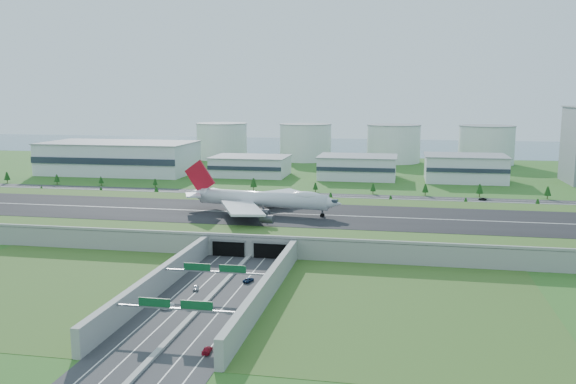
% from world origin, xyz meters
% --- Properties ---
extents(ground, '(1200.00, 1200.00, 0.00)m').
position_xyz_m(ground, '(0.00, 0.00, 0.00)').
color(ground, '#285D1D').
rests_on(ground, ground).
extents(airfield_deck, '(520.00, 100.00, 9.20)m').
position_xyz_m(airfield_deck, '(0.00, -0.09, 4.12)').
color(airfield_deck, gray).
rests_on(airfield_deck, ground).
extents(underpass_road, '(38.80, 120.40, 8.00)m').
position_xyz_m(underpass_road, '(0.00, -99.42, 3.43)').
color(underpass_road, '#28282B').
rests_on(underpass_road, ground).
extents(sign_gantry_near, '(38.70, 0.70, 9.80)m').
position_xyz_m(sign_gantry_near, '(0.00, -95.04, 6.95)').
color(sign_gantry_near, gray).
rests_on(sign_gantry_near, ground).
extents(sign_gantry_far, '(38.70, 0.70, 9.80)m').
position_xyz_m(sign_gantry_far, '(0.00, -130.04, 6.95)').
color(sign_gantry_far, gray).
rests_on(sign_gantry_far, ground).
extents(north_expressway, '(560.00, 36.00, 0.12)m').
position_xyz_m(north_expressway, '(0.00, 95.00, 0.06)').
color(north_expressway, '#28282B').
rests_on(north_expressway, ground).
extents(tree_row, '(502.48, 48.67, 8.35)m').
position_xyz_m(tree_row, '(3.23, 96.12, 4.63)').
color(tree_row, '#3D2819').
rests_on(tree_row, ground).
extents(hangar_west, '(120.00, 60.00, 25.00)m').
position_xyz_m(hangar_west, '(-170.00, 185.00, 12.50)').
color(hangar_west, silver).
rests_on(hangar_west, ground).
extents(hangar_mid_a, '(58.00, 42.00, 15.00)m').
position_xyz_m(hangar_mid_a, '(-60.00, 190.00, 7.50)').
color(hangar_mid_a, silver).
rests_on(hangar_mid_a, ground).
extents(hangar_mid_b, '(58.00, 42.00, 17.00)m').
position_xyz_m(hangar_mid_b, '(25.00, 190.00, 8.50)').
color(hangar_mid_b, silver).
rests_on(hangar_mid_b, ground).
extents(hangar_mid_c, '(58.00, 42.00, 19.00)m').
position_xyz_m(hangar_mid_c, '(105.00, 190.00, 9.50)').
color(hangar_mid_c, silver).
rests_on(hangar_mid_c, ground).
extents(fuel_tank_a, '(50.00, 50.00, 35.00)m').
position_xyz_m(fuel_tank_a, '(-120.00, 310.00, 17.50)').
color(fuel_tank_a, silver).
rests_on(fuel_tank_a, ground).
extents(fuel_tank_b, '(50.00, 50.00, 35.00)m').
position_xyz_m(fuel_tank_b, '(-35.00, 310.00, 17.50)').
color(fuel_tank_b, silver).
rests_on(fuel_tank_b, ground).
extents(fuel_tank_c, '(50.00, 50.00, 35.00)m').
position_xyz_m(fuel_tank_c, '(50.00, 310.00, 17.50)').
color(fuel_tank_c, silver).
rests_on(fuel_tank_c, ground).
extents(fuel_tank_d, '(50.00, 50.00, 35.00)m').
position_xyz_m(fuel_tank_d, '(135.00, 310.00, 17.50)').
color(fuel_tank_d, silver).
rests_on(fuel_tank_d, ground).
extents(bay_water, '(1200.00, 260.00, 0.06)m').
position_xyz_m(bay_water, '(0.00, 480.00, 0.03)').
color(bay_water, '#3E6276').
rests_on(bay_water, ground).
extents(boeing_747, '(79.92, 75.04, 24.80)m').
position_xyz_m(boeing_747, '(-6.60, 0.09, 14.98)').
color(boeing_747, silver).
rests_on(boeing_747, airfield_deck).
extents(car_0, '(2.75, 4.66, 1.49)m').
position_xyz_m(car_0, '(-7.28, -93.24, 0.86)').
color(car_0, '#A7A8AC').
rests_on(car_0, ground).
extents(car_1, '(2.88, 4.76, 1.48)m').
position_xyz_m(car_1, '(-9.79, -111.65, 0.86)').
color(car_1, silver).
rests_on(car_1, ground).
extents(car_2, '(3.50, 5.49, 1.41)m').
position_xyz_m(car_2, '(7.75, -81.51, 0.82)').
color(car_2, '#0E2246').
rests_on(car_2, ground).
extents(car_3, '(2.38, 5.07, 1.43)m').
position_xyz_m(car_3, '(12.08, -140.27, 0.84)').
color(car_3, maroon).
rests_on(car_3, ground).
extents(car_4, '(5.39, 3.78, 1.70)m').
position_xyz_m(car_4, '(-164.26, 89.19, 0.97)').
color(car_4, '#5B5C60').
rests_on(car_4, ground).
extents(car_5, '(4.95, 2.06, 1.59)m').
position_xyz_m(car_5, '(107.83, 104.40, 0.92)').
color(car_5, black).
rests_on(car_5, ground).
extents(car_7, '(6.09, 3.33, 1.67)m').
position_xyz_m(car_7, '(-43.02, 104.63, 0.96)').
color(car_7, white).
rests_on(car_7, ground).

